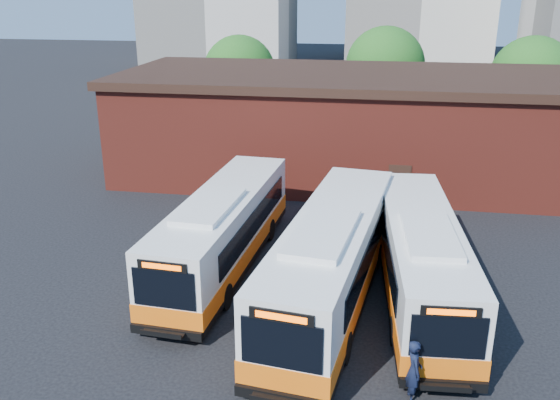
% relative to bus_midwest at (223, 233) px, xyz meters
% --- Properties ---
extents(ground, '(220.00, 220.00, 0.00)m').
position_rel_bus_midwest_xyz_m(ground, '(4.51, -5.38, -1.56)').
color(ground, black).
extents(bus_midwest, '(3.44, 12.72, 3.43)m').
position_rel_bus_midwest_xyz_m(bus_midwest, '(0.00, 0.00, 0.00)').
color(bus_midwest, white).
rests_on(bus_midwest, ground).
extents(bus_mideast, '(4.42, 13.62, 3.66)m').
position_rel_bus_midwest_xyz_m(bus_mideast, '(4.77, -2.36, 0.10)').
color(bus_mideast, white).
rests_on(bus_mideast, ground).
extents(bus_east, '(3.41, 12.57, 3.39)m').
position_rel_bus_midwest_xyz_m(bus_east, '(8.10, -1.38, -0.02)').
color(bus_east, white).
rests_on(bus_east, ground).
extents(transit_worker, '(0.60, 0.79, 1.95)m').
position_rel_bus_midwest_xyz_m(transit_worker, '(7.63, -7.56, -0.58)').
color(transit_worker, black).
rests_on(transit_worker, ground).
extents(depot_building, '(28.60, 12.60, 6.40)m').
position_rel_bus_midwest_xyz_m(depot_building, '(4.51, 14.62, 1.70)').
color(depot_building, maroon).
rests_on(depot_building, ground).
extents(tree_west, '(6.00, 6.00, 7.65)m').
position_rel_bus_midwest_xyz_m(tree_west, '(-5.49, 26.62, 3.09)').
color(tree_west, '#382314').
rests_on(tree_west, ground).
extents(tree_mid, '(6.56, 6.56, 8.36)m').
position_rel_bus_midwest_xyz_m(tree_mid, '(6.51, 28.62, 3.52)').
color(tree_mid, '#382314').
rests_on(tree_mid, ground).
extents(tree_east, '(6.24, 6.24, 7.96)m').
position_rel_bus_midwest_xyz_m(tree_east, '(17.51, 25.62, 3.27)').
color(tree_east, '#382314').
rests_on(tree_east, ground).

